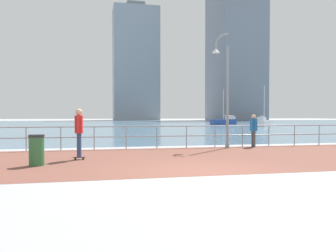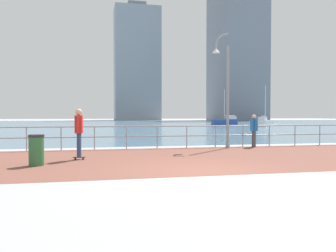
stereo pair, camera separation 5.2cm
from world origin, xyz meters
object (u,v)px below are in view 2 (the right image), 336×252
(sailboat_blue, at_px, (265,123))
(trash_bin, at_px, (36,150))
(lamppost, at_px, (224,85))
(bystander, at_px, (254,128))
(skateboarder, at_px, (79,129))
(sailboat_red, at_px, (225,121))

(sailboat_blue, bearing_deg, trash_bin, -127.41)
(lamppost, distance_m, bystander, 2.57)
(lamppost, height_order, skateboarder, lamppost)
(trash_bin, height_order, sailboat_blue, sailboat_blue)
(bystander, bearing_deg, skateboarder, -158.94)
(sailboat_blue, relative_size, sailboat_red, 0.98)
(skateboarder, bearing_deg, trash_bin, -135.72)
(lamppost, distance_m, sailboat_red, 40.17)
(lamppost, relative_size, sailboat_blue, 0.94)
(skateboarder, height_order, bystander, skateboarder)
(lamppost, bearing_deg, trash_bin, -152.01)
(skateboarder, bearing_deg, lamppost, 24.15)
(skateboarder, distance_m, trash_bin, 1.75)
(skateboarder, bearing_deg, sailboat_blue, 52.95)
(bystander, bearing_deg, trash_bin, -155.21)
(trash_bin, bearing_deg, sailboat_red, 61.51)
(trash_bin, bearing_deg, bystander, 24.79)
(trash_bin, distance_m, sailboat_red, 46.92)
(skateboarder, bearing_deg, sailboat_red, 62.13)
(trash_bin, relative_size, sailboat_red, 0.16)
(lamppost, height_order, sailboat_blue, sailboat_blue)
(sailboat_blue, bearing_deg, skateboarder, -127.05)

